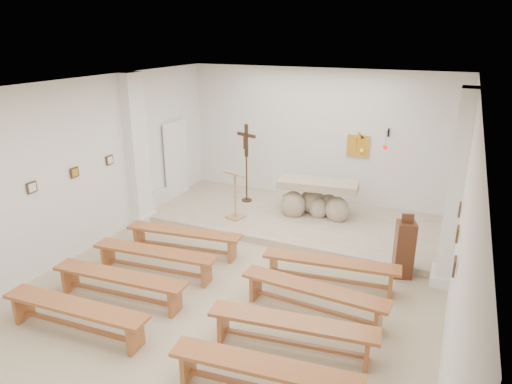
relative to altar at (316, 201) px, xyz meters
The scene contains 31 objects.
ground 3.81m from the altar, 96.25° to the right, with size 7.00×10.00×0.00m, color tan.
wall_left 5.55m from the altar, 136.12° to the right, with size 0.02×10.00×3.50m, color silver.
wall_right 5.01m from the altar, 50.62° to the right, with size 0.02×10.00×3.50m, color silver.
wall_back 1.80m from the altar, 108.35° to the left, with size 7.00×0.02×3.50m, color silver.
ceiling 4.80m from the altar, 96.25° to the right, with size 7.00×10.00×0.02m, color silver.
sanctuary_platform 0.65m from the altar, 148.50° to the right, with size 6.98×3.00×0.15m, color #C7B399.
pilaster_left 4.35m from the altar, 155.14° to the right, with size 0.26×0.55×3.50m, color white.
pilaster_right 3.65m from the altar, 30.62° to the right, with size 0.26×0.55×3.50m, color white.
gold_wall_relief 1.78m from the altar, 62.12° to the left, with size 0.55×0.04×0.55m, color yellow.
sanctuary_lamp 2.09m from the altar, 35.51° to the left, with size 0.11×0.36×0.44m.
station_frame_left_front 6.10m from the altar, 130.45° to the right, with size 0.03×0.20×0.20m, color #3B2B1A.
station_frame_left_mid 5.40m from the altar, 137.53° to the right, with size 0.03×0.20×0.20m, color #3B2B1A.
station_frame_left_rear 4.80m from the altar, 146.67° to the right, with size 0.03×0.20×0.20m, color #3B2B1A.
station_frame_right_front 5.61m from the altar, 56.09° to the right, with size 0.03×0.20×0.20m, color #3B2B1A.
station_frame_right_mid 4.84m from the altar, 49.26° to the right, with size 0.03×0.20×0.20m, color #3B2B1A.
station_frame_right_rear 4.16m from the altar, 39.83° to the right, with size 0.03×0.20×0.20m, color #3B2B1A.
radiator_left 3.99m from the altar, 164.69° to the right, with size 0.10×0.85×0.52m, color silver.
radiator_right 3.21m from the altar, 19.20° to the right, with size 0.10×0.85×0.52m, color silver.
altar is the anchor object (origin of this frame).
lectern 1.96m from the altar, 150.27° to the right, with size 0.49×0.45×1.19m.
crucifix_stand 2.11m from the altar, behind, with size 0.59×0.27×2.02m.
potted_plant 0.71m from the altar, 167.60° to the left, with size 0.43×0.38×0.48m, color #295F26.
donation_pedestal 2.92m from the altar, 39.37° to the right, with size 0.42×0.42×1.25m.
bench_left_front 3.37m from the altar, 125.32° to the right, with size 2.45×0.70×0.51m.
bench_right_front 2.98m from the altar, 67.70° to the right, with size 2.45×0.68×0.51m.
bench_left_second 4.21m from the altar, 117.59° to the right, with size 2.44×0.63×0.51m.
bench_right_second 3.90m from the altar, 73.17° to the right, with size 2.44×0.52×0.51m.
bench_left_third 5.10m from the altar, 112.48° to the right, with size 2.44×0.58×0.51m.
bench_right_third 4.84m from the altar, 76.53° to the right, with size 2.45×0.71×0.51m.
bench_left_fourth 6.02m from the altar, 108.91° to the right, with size 2.44×0.54×0.51m.
bench_right_fourth 5.80m from the altar, 78.78° to the right, with size 2.45×0.66×0.51m.
Camera 1 is at (3.32, -6.10, 4.33)m, focal length 32.00 mm.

